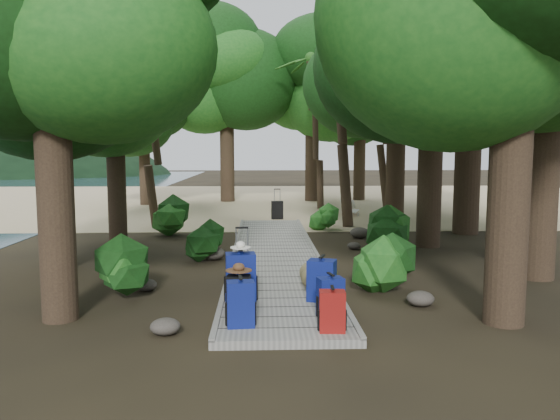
{
  "coord_description": "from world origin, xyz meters",
  "views": [
    {
      "loc": [
        -0.34,
        -11.64,
        2.5
      ],
      "look_at": [
        0.16,
        2.18,
        1.0
      ],
      "focal_mm": 35.0,
      "sensor_mm": 36.0,
      "label": 1
    }
  ],
  "objects_px": {
    "backpack_right_d": "(326,282)",
    "kayak": "(171,210)",
    "backpack_left_b": "(239,292)",
    "backpack_left_d": "(239,268)",
    "backpack_right_c": "(322,278)",
    "duffel_right_khaki": "(314,275)",
    "suitcase_on_boardwalk": "(242,271)",
    "backpack_left_a": "(241,301)",
    "sun_lounger": "(351,208)",
    "lone_suitcase_on_sand": "(277,210)",
    "backpack_right_a": "(332,309)",
    "backpack_left_c": "(241,275)",
    "backpack_right_b": "(330,295)"
  },
  "relations": [
    {
      "from": "kayak",
      "to": "backpack_left_d",
      "type": "bearing_deg",
      "value": -81.58
    },
    {
      "from": "backpack_left_a",
      "to": "duffel_right_khaki",
      "type": "height_order",
      "value": "backpack_left_a"
    },
    {
      "from": "suitcase_on_boardwalk",
      "to": "kayak",
      "type": "bearing_deg",
      "value": 97.66
    },
    {
      "from": "suitcase_on_boardwalk",
      "to": "backpack_left_a",
      "type": "bearing_deg",
      "value": -95.74
    },
    {
      "from": "backpack_right_a",
      "to": "backpack_left_a",
      "type": "bearing_deg",
      "value": 172.04
    },
    {
      "from": "backpack_left_b",
      "to": "backpack_right_c",
      "type": "xyz_separation_m",
      "value": [
        1.3,
        0.6,
        0.06
      ]
    },
    {
      "from": "duffel_right_khaki",
      "to": "kayak",
      "type": "relative_size",
      "value": 0.15
    },
    {
      "from": "backpack_left_d",
      "to": "kayak",
      "type": "distance_m",
      "value": 12.41
    },
    {
      "from": "backpack_right_b",
      "to": "backpack_left_a",
      "type": "bearing_deg",
      "value": -176.64
    },
    {
      "from": "backpack_right_d",
      "to": "backpack_left_a",
      "type": "bearing_deg",
      "value": -137.65
    },
    {
      "from": "duffel_right_khaki",
      "to": "sun_lounger",
      "type": "height_order",
      "value": "sun_lounger"
    },
    {
      "from": "backpack_right_c",
      "to": "sun_lounger",
      "type": "bearing_deg",
      "value": 97.33
    },
    {
      "from": "backpack_right_b",
      "to": "duffel_right_khaki",
      "type": "xyz_separation_m",
      "value": [
        -0.04,
        1.92,
        -0.14
      ]
    },
    {
      "from": "backpack_left_a",
      "to": "kayak",
      "type": "xyz_separation_m",
      "value": [
        -3.26,
        14.36,
        -0.27
      ]
    },
    {
      "from": "backpack_right_b",
      "to": "backpack_right_a",
      "type": "bearing_deg",
      "value": -108.14
    },
    {
      "from": "backpack_left_b",
      "to": "backpack_left_c",
      "type": "relative_size",
      "value": 0.72
    },
    {
      "from": "backpack_right_d",
      "to": "kayak",
      "type": "distance_m",
      "value": 13.67
    },
    {
      "from": "backpack_left_a",
      "to": "backpack_left_c",
      "type": "height_order",
      "value": "backpack_left_c"
    },
    {
      "from": "backpack_left_c",
      "to": "suitcase_on_boardwalk",
      "type": "xyz_separation_m",
      "value": [
        -0.0,
        0.84,
        -0.12
      ]
    },
    {
      "from": "backpack_left_c",
      "to": "backpack_left_d",
      "type": "height_order",
      "value": "backpack_left_c"
    },
    {
      "from": "backpack_right_b",
      "to": "backpack_right_d",
      "type": "bearing_deg",
      "value": 73.2
    },
    {
      "from": "backpack_right_c",
      "to": "backpack_left_a",
      "type": "bearing_deg",
      "value": -116.28
    },
    {
      "from": "backpack_right_a",
      "to": "sun_lounger",
      "type": "bearing_deg",
      "value": 83.14
    },
    {
      "from": "backpack_left_b",
      "to": "backpack_right_a",
      "type": "height_order",
      "value": "backpack_left_b"
    },
    {
      "from": "suitcase_on_boardwalk",
      "to": "sun_lounger",
      "type": "height_order",
      "value": "suitcase_on_boardwalk"
    },
    {
      "from": "backpack_left_d",
      "to": "backpack_right_d",
      "type": "bearing_deg",
      "value": -23.94
    },
    {
      "from": "backpack_right_d",
      "to": "backpack_right_b",
      "type": "bearing_deg",
      "value": -99.25
    },
    {
      "from": "backpack_left_b",
      "to": "backpack_right_c",
      "type": "bearing_deg",
      "value": 31.38
    },
    {
      "from": "lone_suitcase_on_sand",
      "to": "kayak",
      "type": "height_order",
      "value": "lone_suitcase_on_sand"
    },
    {
      "from": "backpack_left_c",
      "to": "kayak",
      "type": "bearing_deg",
      "value": 97.9
    },
    {
      "from": "backpack_right_c",
      "to": "duffel_right_khaki",
      "type": "height_order",
      "value": "backpack_right_c"
    },
    {
      "from": "backpack_left_a",
      "to": "suitcase_on_boardwalk",
      "type": "relative_size",
      "value": 1.11
    },
    {
      "from": "backpack_left_b",
      "to": "backpack_right_c",
      "type": "height_order",
      "value": "backpack_right_c"
    },
    {
      "from": "backpack_left_b",
      "to": "lone_suitcase_on_sand",
      "type": "relative_size",
      "value": 0.94
    },
    {
      "from": "backpack_right_a",
      "to": "kayak",
      "type": "bearing_deg",
      "value": 110.59
    },
    {
      "from": "backpack_left_c",
      "to": "kayak",
      "type": "distance_m",
      "value": 13.51
    },
    {
      "from": "backpack_left_a",
      "to": "duffel_right_khaki",
      "type": "distance_m",
      "value": 2.61
    },
    {
      "from": "suitcase_on_boardwalk",
      "to": "lone_suitcase_on_sand",
      "type": "distance_m",
      "value": 10.53
    },
    {
      "from": "backpack_left_d",
      "to": "suitcase_on_boardwalk",
      "type": "xyz_separation_m",
      "value": [
        0.07,
        -0.27,
        0.01
      ]
    },
    {
      "from": "backpack_left_b",
      "to": "backpack_left_d",
      "type": "relative_size",
      "value": 1.03
    },
    {
      "from": "backpack_left_b",
      "to": "duffel_right_khaki",
      "type": "relative_size",
      "value": 1.17
    },
    {
      "from": "backpack_right_b",
      "to": "backpack_right_d",
      "type": "relative_size",
      "value": 1.3
    },
    {
      "from": "backpack_right_c",
      "to": "lone_suitcase_on_sand",
      "type": "height_order",
      "value": "backpack_right_c"
    },
    {
      "from": "backpack_right_d",
      "to": "sun_lounger",
      "type": "bearing_deg",
      "value": 73.28
    },
    {
      "from": "kayak",
      "to": "backpack_left_b",
      "type": "bearing_deg",
      "value": -83.1
    },
    {
      "from": "backpack_right_c",
      "to": "kayak",
      "type": "xyz_separation_m",
      "value": [
        -4.5,
        13.12,
        -0.29
      ]
    },
    {
      "from": "backpack_right_c",
      "to": "backpack_left_d",
      "type": "bearing_deg",
      "value": 159.49
    },
    {
      "from": "sun_lounger",
      "to": "duffel_right_khaki",
      "type": "bearing_deg",
      "value": -85.0
    },
    {
      "from": "backpack_right_a",
      "to": "backpack_left_c",
      "type": "bearing_deg",
      "value": 133.74
    },
    {
      "from": "lone_suitcase_on_sand",
      "to": "kayak",
      "type": "xyz_separation_m",
      "value": [
        -4.15,
        1.79,
        -0.16
      ]
    }
  ]
}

